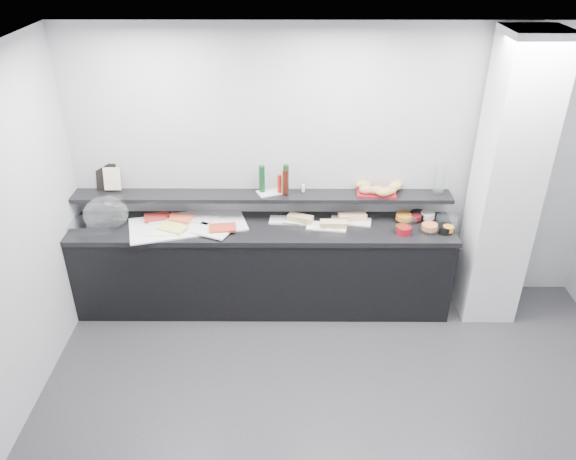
{
  "coord_description": "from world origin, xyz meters",
  "views": [
    {
      "loc": [
        -0.43,
        -2.92,
        3.47
      ],
      "look_at": [
        -0.45,
        1.45,
        1.0
      ],
      "focal_mm": 35.0,
      "sensor_mm": 36.0,
      "label": 1
    }
  ],
  "objects_px": {
    "cloche_base": "(92,223)",
    "sandwich_plate_mid": "(326,227)",
    "bread_tray": "(376,192)",
    "carafe": "(440,180)",
    "condiment_tray": "(271,192)",
    "framed_print": "(106,177)"
  },
  "relations": [
    {
      "from": "bread_tray",
      "to": "carafe",
      "type": "height_order",
      "value": "carafe"
    },
    {
      "from": "cloche_base",
      "to": "sandwich_plate_mid",
      "type": "relative_size",
      "value": 1.06
    },
    {
      "from": "bread_tray",
      "to": "carafe",
      "type": "xyz_separation_m",
      "value": [
        0.58,
        -0.03,
        0.14
      ]
    },
    {
      "from": "cloche_base",
      "to": "condiment_tray",
      "type": "xyz_separation_m",
      "value": [
        1.69,
        0.19,
        0.24
      ]
    },
    {
      "from": "condiment_tray",
      "to": "sandwich_plate_mid",
      "type": "bearing_deg",
      "value": -46.4
    },
    {
      "from": "cloche_base",
      "to": "sandwich_plate_mid",
      "type": "height_order",
      "value": "cloche_base"
    },
    {
      "from": "condiment_tray",
      "to": "bread_tray",
      "type": "distance_m",
      "value": 1.01
    },
    {
      "from": "cloche_base",
      "to": "condiment_tray",
      "type": "height_order",
      "value": "condiment_tray"
    },
    {
      "from": "sandwich_plate_mid",
      "to": "framed_print",
      "type": "bearing_deg",
      "value": 179.93
    },
    {
      "from": "cloche_base",
      "to": "sandwich_plate_mid",
      "type": "bearing_deg",
      "value": -2.63
    },
    {
      "from": "framed_print",
      "to": "bread_tray",
      "type": "relative_size",
      "value": 0.7
    },
    {
      "from": "cloche_base",
      "to": "bread_tray",
      "type": "distance_m",
      "value": 2.71
    },
    {
      "from": "carafe",
      "to": "condiment_tray",
      "type": "bearing_deg",
      "value": 179.27
    },
    {
      "from": "bread_tray",
      "to": "framed_print",
      "type": "bearing_deg",
      "value": -176.43
    },
    {
      "from": "bread_tray",
      "to": "carafe",
      "type": "relative_size",
      "value": 1.23
    },
    {
      "from": "condiment_tray",
      "to": "carafe",
      "type": "xyz_separation_m",
      "value": [
        1.59,
        -0.02,
        0.14
      ]
    },
    {
      "from": "condiment_tray",
      "to": "bread_tray",
      "type": "bearing_deg",
      "value": -22.97
    },
    {
      "from": "carafe",
      "to": "cloche_base",
      "type": "bearing_deg",
      "value": -176.99
    },
    {
      "from": "sandwich_plate_mid",
      "to": "bread_tray",
      "type": "distance_m",
      "value": 0.59
    },
    {
      "from": "cloche_base",
      "to": "carafe",
      "type": "height_order",
      "value": "carafe"
    },
    {
      "from": "cloche_base",
      "to": "framed_print",
      "type": "relative_size",
      "value": 1.52
    },
    {
      "from": "bread_tray",
      "to": "cloche_base",
      "type": "bearing_deg",
      "value": -170.58
    }
  ]
}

